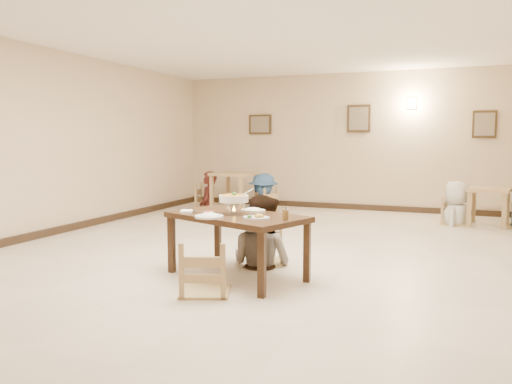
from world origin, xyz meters
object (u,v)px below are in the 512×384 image
at_px(drink_glass, 285,214).
at_px(bg_table_left, 234,179).
at_px(chair_near, 205,243).
at_px(bg_diner_a, 208,171).
at_px(main_diner, 261,194).
at_px(bg_chair_ll, 208,186).
at_px(bg_chair_rl, 456,199).
at_px(main_table, 237,221).
at_px(bg_table_right, 489,196).
at_px(chair_far, 266,228).
at_px(bg_chair_lr, 263,189).
at_px(bg_diner_b, 263,174).
at_px(bg_diner_c, 457,181).
at_px(curry_warmer, 234,199).

relative_size(drink_glass, bg_table_left, 0.15).
distance_m(chair_near, drink_glass, 0.89).
bearing_deg(bg_diner_a, main_diner, 18.14).
distance_m(bg_chair_ll, bg_chair_rl, 5.15).
xyz_separation_m(main_table, bg_table_right, (2.85, 4.73, -0.09)).
relative_size(chair_far, chair_near, 0.88).
relative_size(chair_far, bg_chair_lr, 0.90).
relative_size(main_table, bg_table_left, 1.90).
bearing_deg(bg_diner_b, bg_table_left, 120.37).
height_order(bg_chair_ll, bg_chair_lr, bg_chair_ll).
distance_m(bg_table_left, bg_chair_rl, 4.50).
bearing_deg(main_table, bg_chair_ll, 141.02).
distance_m(chair_far, bg_chair_ll, 5.07).
bearing_deg(bg_table_left, drink_glass, -60.65).
bearing_deg(drink_glass, chair_far, 121.66).
bearing_deg(bg_table_right, bg_diner_b, 178.28).
height_order(drink_glass, bg_diner_b, bg_diner_b).
height_order(main_diner, bg_diner_b, main_diner).
bearing_deg(chair_far, main_diner, -121.45).
xyz_separation_m(main_table, bg_chair_lr, (-1.52, 4.86, -0.14)).
height_order(bg_chair_ll, bg_diner_a, bg_diner_a).
bearing_deg(bg_diner_a, bg_table_left, 70.10).
relative_size(bg_diner_a, bg_diner_b, 1.02).
distance_m(bg_table_right, bg_chair_lr, 4.37).
bearing_deg(bg_chair_lr, chair_far, 43.02).
distance_m(bg_table_right, bg_diner_b, 4.38).
relative_size(chair_near, bg_diner_a, 0.62).
xyz_separation_m(chair_near, main_diner, (0.12, 1.28, 0.36)).
distance_m(chair_near, bg_chair_rl, 5.87).
relative_size(bg_chair_lr, bg_chair_rl, 1.06).
distance_m(bg_chair_rl, bg_diner_c, 0.32).
bearing_deg(bg_chair_lr, main_diner, 42.29).
xyz_separation_m(bg_chair_rl, bg_diner_a, (-5.15, 0.16, 0.37)).
relative_size(chair_far, drink_glass, 6.58).
relative_size(bg_chair_lr, bg_diner_c, 0.63).
height_order(bg_table_left, bg_diner_b, bg_diner_b).
height_order(chair_near, curry_warmer, chair_near).
bearing_deg(curry_warmer, main_diner, 81.23).
relative_size(chair_near, main_diner, 0.59).
bearing_deg(bg_table_right, bg_diner_c, -177.43).
xyz_separation_m(bg_table_left, bg_chair_ll, (-0.66, 0.04, -0.17)).
height_order(main_table, bg_diner_b, bg_diner_b).
relative_size(main_table, bg_chair_lr, 1.72).
xyz_separation_m(bg_chair_lr, bg_chair_rl, (3.83, -0.16, -0.03)).
distance_m(main_diner, curry_warmer, 0.62).
xyz_separation_m(bg_chair_ll, bg_diner_b, (1.32, -0.00, 0.30)).
distance_m(main_diner, bg_chair_ll, 5.15).
bearing_deg(drink_glass, curry_warmer, 165.74).
bearing_deg(bg_diner_c, bg_chair_ll, -79.19).
xyz_separation_m(main_table, chair_near, (-0.06, -0.66, -0.12)).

